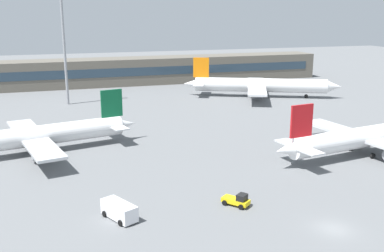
{
  "coord_description": "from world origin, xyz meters",
  "views": [
    {
      "loc": [
        -30.39,
        -40.22,
        24.56
      ],
      "look_at": [
        -4.36,
        40.0,
        3.0
      ],
      "focal_mm": 42.02,
      "sensor_mm": 36.0,
      "label": 1
    }
  ],
  "objects_px": {
    "baggage_tug_yellow": "(237,200)",
    "floodlight_tower_west": "(64,39)",
    "airplane_near": "(372,136)",
    "service_van_white": "(119,210)",
    "airplane_far": "(261,85)",
    "airplane_mid": "(26,137)"
  },
  "relations": [
    {
      "from": "airplane_far",
      "to": "floodlight_tower_west",
      "type": "height_order",
      "value": "floodlight_tower_west"
    },
    {
      "from": "airplane_near",
      "to": "baggage_tug_yellow",
      "type": "relative_size",
      "value": 11.09
    },
    {
      "from": "airplane_near",
      "to": "service_van_white",
      "type": "distance_m",
      "value": 48.6
    },
    {
      "from": "airplane_near",
      "to": "service_van_white",
      "type": "height_order",
      "value": "airplane_near"
    },
    {
      "from": "baggage_tug_yellow",
      "to": "floodlight_tower_west",
      "type": "distance_m",
      "value": 78.83
    },
    {
      "from": "airplane_near",
      "to": "floodlight_tower_west",
      "type": "bearing_deg",
      "value": 128.59
    },
    {
      "from": "airplane_far",
      "to": "floodlight_tower_west",
      "type": "bearing_deg",
      "value": 173.3
    },
    {
      "from": "floodlight_tower_west",
      "to": "airplane_near",
      "type": "bearing_deg",
      "value": -51.41
    },
    {
      "from": "airplane_far",
      "to": "floodlight_tower_west",
      "type": "relative_size",
      "value": 1.39
    },
    {
      "from": "airplane_near",
      "to": "floodlight_tower_west",
      "type": "xyz_separation_m",
      "value": [
        -49.13,
        61.56,
        14.4
      ]
    },
    {
      "from": "baggage_tug_yellow",
      "to": "floodlight_tower_west",
      "type": "bearing_deg",
      "value": 103.05
    },
    {
      "from": "airplane_mid",
      "to": "service_van_white",
      "type": "bearing_deg",
      "value": -69.37
    },
    {
      "from": "airplane_mid",
      "to": "airplane_far",
      "type": "distance_m",
      "value": 74.14
    },
    {
      "from": "floodlight_tower_west",
      "to": "baggage_tug_yellow",
      "type": "bearing_deg",
      "value": -76.95
    },
    {
      "from": "service_van_white",
      "to": "floodlight_tower_west",
      "type": "xyz_separation_m",
      "value": [
        -2.21,
        74.07,
        16.43
      ]
    },
    {
      "from": "airplane_near",
      "to": "airplane_far",
      "type": "height_order",
      "value": "airplane_far"
    },
    {
      "from": "airplane_near",
      "to": "baggage_tug_yellow",
      "type": "bearing_deg",
      "value": -156.99
    },
    {
      "from": "airplane_far",
      "to": "baggage_tug_yellow",
      "type": "bearing_deg",
      "value": -118.67
    },
    {
      "from": "airplane_far",
      "to": "service_van_white",
      "type": "distance_m",
      "value": 85.76
    },
    {
      "from": "airplane_mid",
      "to": "airplane_near",
      "type": "bearing_deg",
      "value": -17.09
    },
    {
      "from": "airplane_near",
      "to": "floodlight_tower_west",
      "type": "distance_m",
      "value": 80.07
    },
    {
      "from": "airplane_far",
      "to": "baggage_tug_yellow",
      "type": "xyz_separation_m",
      "value": [
        -37.5,
        -68.6,
        -2.67
      ]
    }
  ]
}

